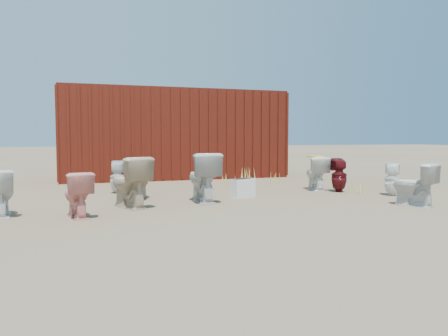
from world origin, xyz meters
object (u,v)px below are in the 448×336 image
object	(u,v)px
toilet_front_a	(1,193)
toilet_front_e	(413,185)
toilet_front_maroon	(339,175)
toilet_back_e	(392,179)
shipping_container	(172,134)
toilet_front_pink	(77,194)
toilet_back_yellowlid	(316,173)
toilet_back_beige_right	(138,180)
toilet_front_c	(203,177)
toilet_back_a	(117,177)
loose_tank	(243,188)
toilet_back_beige_left	(129,182)

from	to	relation	value
toilet_front_a	toilet_front_e	world-z (taller)	toilet_front_e
toilet_front_maroon	toilet_back_e	xyz separation A→B (m)	(0.65, -0.81, -0.03)
shipping_container	toilet_front_maroon	size ratio (longest dim) A/B	8.71
toilet_back_e	toilet_front_maroon	bearing A→B (deg)	-11.48
toilet_front_pink	toilet_back_yellowlid	size ratio (longest dim) A/B	0.91
shipping_container	toilet_back_beige_right	world-z (taller)	shipping_container
toilet_front_a	toilet_front_c	world-z (taller)	toilet_front_c
toilet_front_pink	toilet_front_c	distance (m)	2.23
toilet_front_pink	toilet_front_e	world-z (taller)	toilet_front_e
toilet_back_a	loose_tank	world-z (taller)	toilet_back_a
toilet_front_c	toilet_front_e	distance (m)	3.47
toilet_front_maroon	toilet_back_beige_right	bearing A→B (deg)	7.96
toilet_back_a	toilet_back_beige_right	size ratio (longest dim) A/B	0.94
toilet_front_e	loose_tank	size ratio (longest dim) A/B	1.41
toilet_front_pink	toilet_back_beige_left	bearing A→B (deg)	-154.03
toilet_back_e	toilet_front_e	bearing A→B (deg)	104.75
toilet_back_a	loose_tank	size ratio (longest dim) A/B	1.30
toilet_back_a	loose_tank	distance (m)	2.56
toilet_front_e	toilet_back_yellowlid	xyz separation A→B (m)	(-0.37, 2.41, 0.00)
toilet_back_a	toilet_back_yellowlid	size ratio (longest dim) A/B	0.92
toilet_front_pink	toilet_back_beige_left	size ratio (longest dim) A/B	0.79
toilet_front_c	loose_tank	bearing A→B (deg)	-161.02
toilet_front_c	toilet_front_e	size ratio (longest dim) A/B	1.21
toilet_back_a	toilet_back_e	size ratio (longest dim) A/B	1.03
toilet_front_maroon	toilet_back_e	bearing A→B (deg)	140.23
toilet_front_e	loose_tank	distance (m)	2.92
toilet_front_pink	toilet_front_a	bearing A→B (deg)	-34.96
toilet_front_a	toilet_back_e	distance (m)	6.74
toilet_front_a	loose_tank	world-z (taller)	toilet_front_a
toilet_back_a	toilet_back_beige_left	size ratio (longest dim) A/B	0.80
toilet_front_c	toilet_back_beige_left	world-z (taller)	toilet_front_c
toilet_front_c	toilet_back_beige_right	xyz separation A→B (m)	(-1.01, 0.69, -0.08)
shipping_container	toilet_front_a	xyz separation A→B (m)	(-3.60, -5.40, -0.87)
toilet_front_c	toilet_back_a	distance (m)	2.12
toilet_back_beige_left	toilet_back_beige_right	world-z (taller)	toilet_back_beige_left
toilet_front_maroon	toilet_back_beige_right	distance (m)	4.03
toilet_back_a	toilet_back_e	distance (m)	5.36
toilet_front_e	toilet_back_a	xyz separation A→B (m)	(-4.40, 3.22, -0.03)
shipping_container	toilet_front_e	size ratio (longest dim) A/B	8.54
toilet_front_e	shipping_container	bearing A→B (deg)	-88.75
toilet_back_yellowlid	toilet_back_a	bearing A→B (deg)	0.17
toilet_front_e	toilet_front_maroon	bearing A→B (deg)	-107.56
toilet_front_pink	toilet_back_a	distance (m)	2.64
toilet_front_pink	toilet_back_e	distance (m)	5.73
shipping_container	toilet_front_a	world-z (taller)	shipping_container
toilet_front_maroon	toilet_back_beige_left	xyz separation A→B (m)	(-4.28, -0.67, 0.06)
shipping_container	loose_tank	distance (m)	4.80
toilet_back_yellowlid	toilet_back_e	world-z (taller)	toilet_back_yellowlid
toilet_back_beige_left	loose_tank	world-z (taller)	toilet_back_beige_left
toilet_front_e	toilet_back_e	world-z (taller)	toilet_front_e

